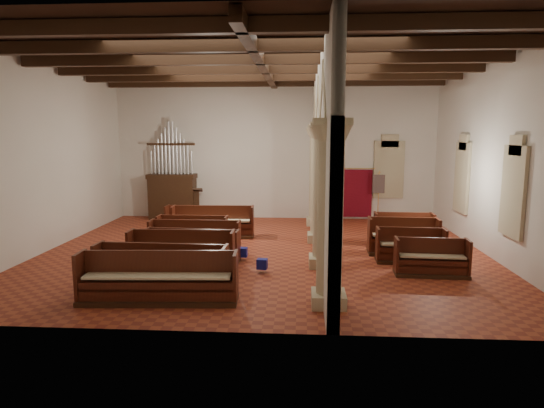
{
  "coord_description": "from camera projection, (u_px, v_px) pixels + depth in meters",
  "views": [
    {
      "loc": [
        1.16,
        -14.13,
        3.76
      ],
      "look_at": [
        0.24,
        0.5,
        1.48
      ],
      "focal_mm": 30.0,
      "sensor_mm": 36.0,
      "label": 1
    }
  ],
  "objects": [
    {
      "name": "arcade",
      "position": [
        322.0,
        140.0,
        13.93
      ],
      "size": [
        0.9,
        11.9,
        6.0
      ],
      "color": "#B8AC89",
      "rests_on": "floor"
    },
    {
      "name": "window_right_a",
      "position": [
        515.0,
        192.0,
        12.33
      ],
      "size": [
        0.03,
        1.0,
        2.2
      ],
      "primitive_type": "cube",
      "color": "#398165",
      "rests_on": "wall_right"
    },
    {
      "name": "wall_back",
      "position": [
        275.0,
        151.0,
        20.04
      ],
      "size": [
        14.0,
        0.02,
        6.0
      ],
      "primitive_type": "cube",
      "color": "silver",
      "rests_on": "floor"
    },
    {
      "name": "hymnal_box_a",
      "position": [
        210.0,
        280.0,
        10.9
      ],
      "size": [
        0.36,
        0.3,
        0.36
      ],
      "primitive_type": "cube",
      "rotation": [
        0.0,
        0.0,
        0.02
      ],
      "color": "#162A9A",
      "rests_on": "floor"
    },
    {
      "name": "tube_heater_b",
      "position": [
        170.0,
        272.0,
        11.94
      ],
      "size": [
        1.05,
        0.53,
        0.11
      ],
      "primitive_type": "cylinder",
      "rotation": [
        0.0,
        1.57,
        0.4
      ],
      "color": "white",
      "rests_on": "floor"
    },
    {
      "name": "nave_pew_2",
      "position": [
        182.0,
        257.0,
        12.61
      ],
      "size": [
        2.94,
        0.82,
        1.11
      ],
      "rotation": [
        0.0,
        0.0,
        0.03
      ],
      "color": "#301E0F",
      "rests_on": "floor"
    },
    {
      "name": "nave_pew_0",
      "position": [
        159.0,
        286.0,
        10.19
      ],
      "size": [
        3.59,
        0.97,
        1.15
      ],
      "rotation": [
        0.0,
        0.0,
        0.06
      ],
      "color": "#301E0F",
      "rests_on": "floor"
    },
    {
      "name": "dossal_curtain",
      "position": [
        353.0,
        193.0,
        20.03
      ],
      "size": [
        1.8,
        0.07,
        2.17
      ],
      "color": "maroon",
      "rests_on": "floor"
    },
    {
      "name": "nave_pew_6",
      "position": [
        213.0,
        227.0,
        16.63
      ],
      "size": [
        3.0,
        0.9,
        1.14
      ],
      "rotation": [
        0.0,
        0.0,
        0.05
      ],
      "color": "#301E0F",
      "rests_on": "floor"
    },
    {
      "name": "aisle_pew_1",
      "position": [
        410.0,
        251.0,
        13.34
      ],
      "size": [
        2.0,
        0.77,
        1.02
      ],
      "rotation": [
        0.0,
        0.0,
        -0.05
      ],
      "color": "#301E0F",
      "rests_on": "floor"
    },
    {
      "name": "wall_left",
      "position": [
        46.0,
        157.0,
        14.56
      ],
      "size": [
        0.02,
        12.0,
        6.0
      ],
      "primitive_type": "cube",
      "color": "silver",
      "rests_on": "floor"
    },
    {
      "name": "hymnal_box_c",
      "position": [
        243.0,
        252.0,
        13.61
      ],
      "size": [
        0.29,
        0.24,
        0.28
      ],
      "primitive_type": "cube",
      "rotation": [
        0.0,
        0.0,
        -0.05
      ],
      "color": "navy",
      "rests_on": "floor"
    },
    {
      "name": "wall_right",
      "position": [
        495.0,
        159.0,
        13.69
      ],
      "size": [
        0.02,
        12.0,
        6.0
      ],
      "primitive_type": "cube",
      "color": "silver",
      "rests_on": "floor"
    },
    {
      "name": "lectern",
      "position": [
        196.0,
        206.0,
        20.12
      ],
      "size": [
        0.64,
        0.66,
        1.42
      ],
      "rotation": [
        0.0,
        0.0,
        0.18
      ],
      "color": "#3A2012",
      "rests_on": "floor"
    },
    {
      "name": "nave_pew_3",
      "position": [
        192.0,
        251.0,
        13.37
      ],
      "size": [
        2.85,
        0.83,
        0.98
      ],
      "rotation": [
        0.0,
        0.0,
        -0.06
      ],
      "color": "#301E0F",
      "rests_on": "floor"
    },
    {
      "name": "aisle_pew_3",
      "position": [
        403.0,
        234.0,
        15.37
      ],
      "size": [
        1.97,
        0.8,
        1.11
      ],
      "rotation": [
        0.0,
        0.0,
        -0.03
      ],
      "color": "#301E0F",
      "rests_on": "floor"
    },
    {
      "name": "ceiling_beams",
      "position": [
        263.0,
        64.0,
        13.69
      ],
      "size": [
        13.8,
        11.8,
        0.3
      ],
      "primitive_type": null,
      "color": "#301E0F",
      "rests_on": "wall_back"
    },
    {
      "name": "nave_pew_1",
      "position": [
        161.0,
        274.0,
        11.13
      ],
      "size": [
        3.29,
        0.84,
        1.08
      ],
      "rotation": [
        0.0,
        0.0,
        -0.04
      ],
      "color": "#301E0F",
      "rests_on": "floor"
    },
    {
      "name": "aisle_pew_2",
      "position": [
        403.0,
        242.0,
        14.26
      ],
      "size": [
        2.18,
        0.84,
        1.15
      ],
      "rotation": [
        0.0,
        0.0,
        -0.03
      ],
      "color": "#301E0F",
      "rests_on": "floor"
    },
    {
      "name": "wall_front",
      "position": [
        236.0,
        176.0,
        8.21
      ],
      "size": [
        14.0,
        0.02,
        6.0
      ],
      "primitive_type": "cube",
      "color": "silver",
      "rests_on": "floor"
    },
    {
      "name": "window_back",
      "position": [
        389.0,
        170.0,
        19.83
      ],
      "size": [
        1.0,
        0.03,
        2.2
      ],
      "primitive_type": "cube",
      "color": "#398165",
      "rests_on": "wall_back"
    },
    {
      "name": "processional_banner",
      "position": [
        378.0,
        204.0,
        19.41
      ],
      "size": [
        0.48,
        0.61,
        2.2
      ],
      "rotation": [
        0.0,
        0.0,
        -0.35
      ],
      "color": "#301E0F",
      "rests_on": "floor"
    },
    {
      "name": "pipe_organ",
      "position": [
        172.0,
        188.0,
        20.08
      ],
      "size": [
        2.1,
        0.85,
        4.4
      ],
      "color": "#301E0F",
      "rests_on": "floor"
    },
    {
      "name": "nave_pew_5",
      "position": [
        193.0,
        234.0,
        15.64
      ],
      "size": [
        2.43,
        0.68,
        0.97
      ],
      "rotation": [
        0.0,
        0.0,
        -0.02
      ],
      "color": "#301E0F",
      "rests_on": "floor"
    },
    {
      "name": "aisle_pew_0",
      "position": [
        431.0,
        263.0,
        12.12
      ],
      "size": [
        1.94,
        0.77,
        1.0
      ],
      "rotation": [
        0.0,
        0.0,
        -0.06
      ],
      "color": "#301E0F",
      "rests_on": "floor"
    },
    {
      "name": "nave_pew_7",
      "position": [
        203.0,
        223.0,
        17.48
      ],
      "size": [
        2.86,
        0.75,
        1.01
      ],
      "rotation": [
        0.0,
        0.0,
        -0.03
      ],
      "color": "#301E0F",
      "rests_on": "floor"
    },
    {
      "name": "nave_pew_4",
      "position": [
        195.0,
        242.0,
        14.54
      ],
      "size": [
        2.91,
        0.69,
        1.02
      ],
      "rotation": [
        0.0,
        0.0,
        -0.0
      ],
      "color": "#301E0F",
      "rests_on": "floor"
    },
    {
      "name": "floor",
      "position": [
        264.0,
        252.0,
        14.58
      ],
      "size": [
        14.0,
        14.0,
        0.0
      ],
      "primitive_type": "plane",
      "color": "#973B21",
      "rests_on": "ground"
    },
    {
      "name": "ceiling",
      "position": [
        263.0,
        58.0,
        13.66
      ],
      "size": [
        14.0,
        14.0,
        0.0
      ],
      "primitive_type": "plane",
      "rotation": [
        3.14,
        0.0,
        0.0
      ],
      "color": "black",
      "rests_on": "wall_back"
    },
    {
      "name": "tube_heater_a",
      "position": [
        112.0,
        291.0,
        10.5
      ],
      "size": [
        1.05,
        0.44,
        0.11
      ],
      "primitive_type": "cylinder",
      "rotation": [
        0.0,
        1.57,
        0.32
      ],
      "color": "silver",
      "rests_on": "floor"
    },
    {
      "name": "hymnal_box_b",
      "position": [
        262.0,
        264.0,
        12.39
      ],
      "size": [
        0.3,
        0.26,
        0.28
      ],
      "primitive_type": "cube",
      "rotation": [
        0.0,
        0.0,
        -0.13
      ],
      "color": "navy",
      "rests_on": "floor"
    },
    {
      "name": "window_right_b",
      "position": [
        463.0,
        177.0,
        16.28
      ],
      "size": [
        0.03,
        1.0,
        2.2
      ],
      "primitive_type": "cube",
      "color": "#398165",
      "rests_on": "wall_right"
    }
  ]
}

